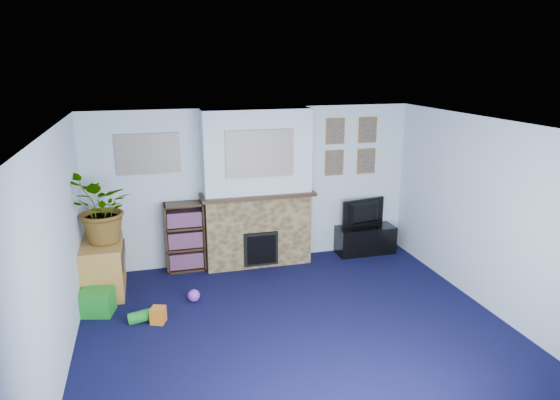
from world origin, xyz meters
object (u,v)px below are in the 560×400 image
object	(u,v)px
tv_stand	(365,240)
sideboard	(104,268)
television	(366,213)
bookshelf	(185,238)

from	to	relation	value
tv_stand	sideboard	world-z (taller)	sideboard
television	sideboard	world-z (taller)	television
tv_stand	television	size ratio (longest dim) A/B	1.22
sideboard	bookshelf	bearing A→B (deg)	22.32
television	sideboard	size ratio (longest dim) A/B	0.84
tv_stand	sideboard	xyz separation A→B (m)	(-4.04, -0.39, 0.12)
television	sideboard	bearing A→B (deg)	-4.70
bookshelf	sideboard	world-z (taller)	bookshelf
tv_stand	bookshelf	world-z (taller)	bookshelf
television	bookshelf	bearing A→B (deg)	-11.60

